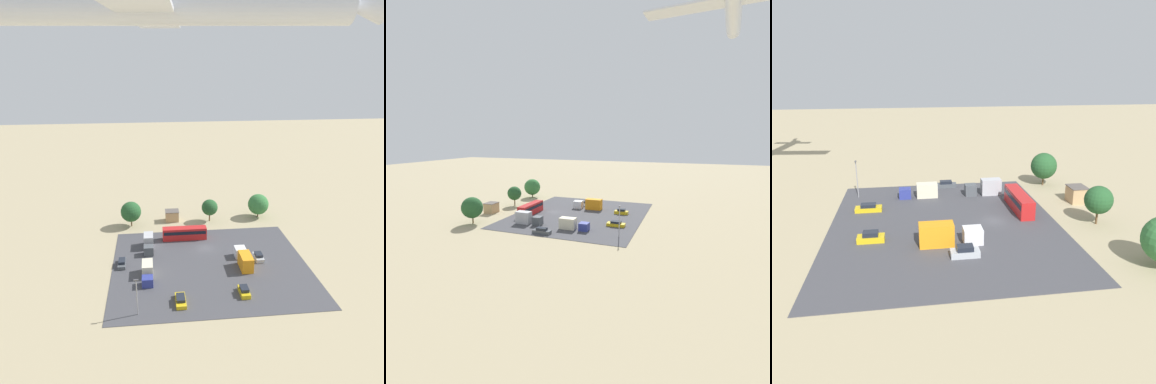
% 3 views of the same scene
% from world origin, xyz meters
% --- Properties ---
extents(ground_plane, '(400.00, 400.00, 0.00)m').
position_xyz_m(ground_plane, '(0.00, 0.00, 0.00)').
color(ground_plane, tan).
extents(parking_lot_surface, '(44.77, 37.72, 0.08)m').
position_xyz_m(parking_lot_surface, '(0.00, 8.44, 0.04)').
color(parking_lot_surface, '#424247').
rests_on(parking_lot_surface, ground).
extents(shed_building, '(4.01, 3.39, 3.14)m').
position_xyz_m(shed_building, '(7.25, -18.17, 1.58)').
color(shed_building, tan).
rests_on(shed_building, ground).
extents(bus, '(11.51, 2.52, 3.24)m').
position_xyz_m(bus, '(4.67, -5.71, 1.82)').
color(bus, red).
rests_on(bus, ground).
extents(parked_car_0, '(1.92, 4.06, 1.59)m').
position_xyz_m(parked_car_0, '(-11.81, 6.83, 0.74)').
color(parked_car_0, '#ADB2B7').
rests_on(parked_car_0, ground).
extents(parked_car_1, '(1.76, 4.53, 1.47)m').
position_xyz_m(parked_car_1, '(20.25, 6.13, 0.69)').
color(parked_car_1, '#4C5156').
rests_on(parked_car_1, ground).
extents(parked_car_2, '(2.00, 4.75, 1.41)m').
position_xyz_m(parked_car_2, '(7.93, 21.59, 0.67)').
color(parked_car_2, gold).
rests_on(parked_car_2, ground).
extents(parked_car_3, '(1.88, 4.05, 1.61)m').
position_xyz_m(parked_car_3, '(-5.09, 20.13, 0.75)').
color(parked_car_3, gold).
rests_on(parked_car_3, ground).
extents(parked_truck_0, '(2.35, 7.66, 2.84)m').
position_xyz_m(parked_truck_0, '(14.35, 11.80, 1.38)').
color(parked_truck_0, navy).
rests_on(parked_truck_0, ground).
extents(parked_truck_1, '(2.58, 9.38, 3.37)m').
position_xyz_m(parked_truck_1, '(-7.77, 8.93, 1.62)').
color(parked_truck_1, silver).
rests_on(parked_truck_1, ground).
extents(parked_truck_2, '(2.35, 7.42, 3.25)m').
position_xyz_m(parked_truck_2, '(14.11, -1.36, 1.57)').
color(parked_truck_2, '#4C5156').
rests_on(parked_truck_2, ground).
extents(tree_near_shed, '(4.69, 4.69, 6.61)m').
position_xyz_m(tree_near_shed, '(-3.70, -16.73, 4.25)').
color(tree_near_shed, brown).
rests_on(tree_near_shed, ground).
extents(tree_apron_mid, '(5.74, 5.74, 7.28)m').
position_xyz_m(tree_apron_mid, '(18.94, -15.57, 4.41)').
color(tree_apron_mid, brown).
rests_on(tree_apron_mid, ground).
extents(tree_apron_far, '(6.16, 6.16, 7.11)m').
position_xyz_m(tree_apron_far, '(-18.63, -18.19, 4.02)').
color(tree_apron_far, brown).
rests_on(tree_apron_far, ground).
extents(light_pole_lot_centre, '(0.90, 0.28, 7.54)m').
position_xyz_m(light_pole_lot_centre, '(16.16, 24.31, 4.28)').
color(light_pole_lot_centre, gray).
rests_on(light_pole_lot_centre, ground).
extents(airplane, '(40.76, 34.41, 9.00)m').
position_xyz_m(airplane, '(11.54, 44.82, 49.64)').
color(airplane, silver).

